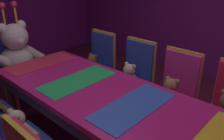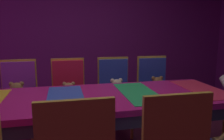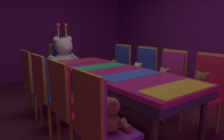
{
  "view_description": "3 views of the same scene",
  "coord_description": "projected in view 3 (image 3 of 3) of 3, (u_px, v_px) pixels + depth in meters",
  "views": [
    {
      "loc": [
        -1.28,
        -1.3,
        1.74
      ],
      "look_at": [
        0.2,
        0.08,
        0.86
      ],
      "focal_mm": 37.55,
      "sensor_mm": 36.0,
      "label": 1
    },
    {
      "loc": [
        1.97,
        -0.35,
        1.32
      ],
      "look_at": [
        -0.01,
        0.09,
        0.97
      ],
      "focal_mm": 36.03,
      "sensor_mm": 36.0,
      "label": 2
    },
    {
      "loc": [
        -1.61,
        -2.16,
        1.3
      ],
      "look_at": [
        0.17,
        0.26,
        0.68
      ],
      "focal_mm": 33.25,
      "sensor_mm": 36.0,
      "label": 3
    }
  ],
  "objects": [
    {
      "name": "teddy_left_2",
      "position": [
        57.0,
        86.0,
        2.63
      ],
      "size": [
        0.23,
        0.3,
        0.28
      ],
      "color": "beige",
      "rests_on": "chair_left_2"
    },
    {
      "name": "teddy_right_0",
      "position": [
        200.0,
        87.0,
        2.5
      ],
      "size": [
        0.27,
        0.34,
        0.33
      ],
      "rotation": [
        0.0,
        0.0,
        3.14
      ],
      "color": "brown",
      "rests_on": "chair_right_0"
    },
    {
      "name": "wall_back",
      "position": [
        36.0,
        23.0,
        5.14
      ],
      "size": [
        5.2,
        0.12,
        2.8
      ],
      "primitive_type": "cube",
      "color": "#721E72",
      "rests_on": "ground_plane"
    },
    {
      "name": "chair_left_0",
      "position": [
        97.0,
        120.0,
        1.61
      ],
      "size": [
        0.42,
        0.41,
        0.98
      ],
      "color": "purple",
      "rests_on": "ground_plane"
    },
    {
      "name": "teddy_right_2",
      "position": [
        137.0,
        73.0,
        3.38
      ],
      "size": [
        0.23,
        0.3,
        0.28
      ],
      "rotation": [
        0.0,
        0.0,
        3.14
      ],
      "color": "beige",
      "rests_on": "chair_right_2"
    },
    {
      "name": "chair_right_2",
      "position": [
        144.0,
        70.0,
        3.46
      ],
      "size": [
        0.42,
        0.41,
        0.98
      ],
      "rotation": [
        0.0,
        0.0,
        3.14
      ],
      "color": "#2D47B2",
      "rests_on": "ground_plane"
    },
    {
      "name": "teddy_right_3",
      "position": [
        114.0,
        68.0,
        3.85
      ],
      "size": [
        0.21,
        0.27,
        0.26
      ],
      "rotation": [
        0.0,
        0.0,
        3.14
      ],
      "color": "brown",
      "rests_on": "chair_right_3"
    },
    {
      "name": "chair_left_1",
      "position": [
        66.0,
        99.0,
        2.08
      ],
      "size": [
        0.42,
        0.41,
        0.98
      ],
      "color": "red",
      "rests_on": "ground_plane"
    },
    {
      "name": "teddy_right_1",
      "position": [
        163.0,
        79.0,
        2.93
      ],
      "size": [
        0.23,
        0.3,
        0.29
      ],
      "rotation": [
        0.0,
        0.0,
        3.14
      ],
      "color": "#9E7247",
      "rests_on": "chair_right_1"
    },
    {
      "name": "chair_right_0",
      "position": [
        207.0,
        85.0,
        2.58
      ],
      "size": [
        0.42,
        0.41,
        0.98
      ],
      "rotation": [
        0.0,
        0.0,
        3.14
      ],
      "color": "red",
      "rests_on": "ground_plane"
    },
    {
      "name": "teddy_left_0",
      "position": [
        112.0,
        116.0,
        1.7
      ],
      "size": [
        0.24,
        0.31,
        0.3
      ],
      "color": "olive",
      "rests_on": "chair_left_0"
    },
    {
      "name": "chair_right_3",
      "position": [
        120.0,
        65.0,
        3.92
      ],
      "size": [
        0.42,
        0.41,
        0.98
      ],
      "rotation": [
        0.0,
        0.0,
        3.14
      ],
      "color": "#2D47B2",
      "rests_on": "ground_plane"
    },
    {
      "name": "king_teddy_bear",
      "position": [
        64.0,
        56.0,
        3.99
      ],
      "size": [
        0.72,
        0.55,
        0.92
      ],
      "rotation": [
        0.0,
        0.0,
        -1.57
      ],
      "color": "silver",
      "rests_on": "throne_chair"
    },
    {
      "name": "chair_left_3",
      "position": [
        33.0,
        78.0,
        2.97
      ],
      "size": [
        0.42,
        0.41,
        0.98
      ],
      "color": "#2D47B2",
      "rests_on": "ground_plane"
    },
    {
      "name": "teddy_left_1",
      "position": [
        79.0,
        98.0,
        2.17
      ],
      "size": [
        0.22,
        0.28,
        0.27
      ],
      "color": "#9E7247",
      "rests_on": "chair_left_1"
    },
    {
      "name": "teddy_left_3",
      "position": [
        43.0,
        77.0,
        3.06
      ],
      "size": [
        0.23,
        0.3,
        0.29
      ],
      "color": "brown",
      "rests_on": "chair_left_3"
    },
    {
      "name": "chair_right_1",
      "position": [
        170.0,
        77.0,
        3.01
      ],
      "size": [
        0.42,
        0.41,
        0.98
      ],
      "rotation": [
        0.0,
        0.0,
        3.14
      ],
      "color": "#CC338C",
      "rests_on": "ground_plane"
    },
    {
      "name": "banquet_table",
      "position": [
        113.0,
        77.0,
        2.77
      ],
      "size": [
        0.9,
        2.41,
        0.75
      ],
      "color": "#C61E72",
      "rests_on": "ground_plane"
    },
    {
      "name": "wall_right",
      "position": [
        218.0,
        22.0,
        4.13
      ],
      "size": [
        0.12,
        6.4,
        2.8
      ],
      "primitive_type": "cube",
      "color": "#721E72",
      "rests_on": "ground_plane"
    },
    {
      "name": "throne_chair",
      "position": [
        61.0,
        63.0,
        4.16
      ],
      "size": [
        0.41,
        0.42,
        0.98
      ],
      "rotation": [
        0.0,
        0.0,
        -1.57
      ],
      "color": "#2D47B2",
      "rests_on": "ground_plane"
    },
    {
      "name": "chair_left_2",
      "position": [
        46.0,
        86.0,
        2.54
      ],
      "size": [
        0.42,
        0.41,
        0.98
      ],
      "color": "#2D47B2",
      "rests_on": "ground_plane"
    },
    {
      "name": "ground_plane",
      "position": [
        113.0,
        122.0,
        2.9
      ],
      "size": [
        7.9,
        7.9,
        0.0
      ],
      "primitive_type": "plane",
      "color": "#591E33"
    }
  ]
}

